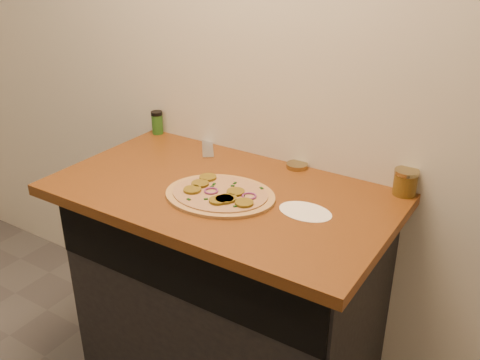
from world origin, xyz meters
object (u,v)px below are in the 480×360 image
Objects in this scene: pizza at (220,195)px; chefs_knife at (207,139)px; spice_shaker at (157,122)px; salsa_jar at (405,182)px.

chefs_knife is (-0.35, 0.41, -0.00)m from pizza.
spice_shaker is (-0.58, 0.36, 0.04)m from pizza.
salsa_jar reaches higher than pizza.
pizza is at bearing -145.35° from salsa_jar.
chefs_knife is 3.26× the size of salsa_jar.
chefs_knife is at bearing 176.52° from salsa_jar.
pizza is 0.54m from chefs_knife.
salsa_jar is (0.87, -0.05, 0.04)m from chefs_knife.
spice_shaker is (-1.10, 0.00, 0.01)m from salsa_jar.
salsa_jar is 1.10m from spice_shaker.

